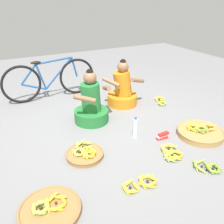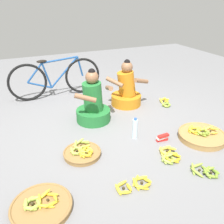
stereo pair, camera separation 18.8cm
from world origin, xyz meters
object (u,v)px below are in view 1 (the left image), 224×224
at_px(loose_bananas_back_center, 171,153).
at_px(loose_bananas_front_right, 161,101).
at_px(vendor_woman_behind, 122,90).
at_px(packet_carton_stack, 162,136).
at_px(loose_bananas_mid_right, 141,183).
at_px(vendor_woman_front, 91,105).
at_px(loose_bananas_back_left, 208,167).
at_px(banana_basket_front_center, 200,132).
at_px(bicycle_leaning, 50,79).
at_px(banana_basket_near_vendor, 85,153).
at_px(water_bottle, 135,128).
at_px(banana_basket_mid_left, 50,210).

bearing_deg(loose_bananas_back_center, loose_bananas_front_right, 56.85).
relative_size(vendor_woman_behind, packet_carton_stack, 4.58).
bearing_deg(loose_bananas_mid_right, vendor_woman_front, 86.36).
height_order(vendor_woman_front, loose_bananas_back_left, vendor_woman_front).
relative_size(loose_bananas_back_left, packet_carton_stack, 1.68).
bearing_deg(loose_bananas_back_center, banana_basket_front_center, 15.11).
distance_m(vendor_woman_behind, loose_bananas_front_right, 0.73).
distance_m(bicycle_leaning, banana_basket_near_vendor, 2.02).
xyz_separation_m(vendor_woman_front, vendor_woman_behind, (0.73, 0.33, -0.01)).
bearing_deg(water_bottle, vendor_woman_behind, 69.54).
xyz_separation_m(loose_bananas_mid_right, loose_bananas_back_left, (0.81, -0.13, 0.00)).
bearing_deg(banana_basket_front_center, water_bottle, 155.12).
height_order(banana_basket_front_center, banana_basket_mid_left, banana_basket_front_center).
bearing_deg(bicycle_leaning, loose_bananas_back_center, -71.70).
bearing_deg(banana_basket_near_vendor, loose_bananas_front_right, 25.49).
bearing_deg(water_bottle, banana_basket_mid_left, -151.57).
xyz_separation_m(banana_basket_near_vendor, loose_bananas_back_center, (0.94, -0.46, -0.01)).
xyz_separation_m(banana_basket_front_center, water_bottle, (-0.82, 0.38, 0.09)).
bearing_deg(banana_basket_front_center, loose_bananas_mid_right, -160.74).
height_order(vendor_woman_behind, bicycle_leaning, vendor_woman_behind).
distance_m(vendor_woman_behind, loose_bananas_back_center, 1.62).
bearing_deg(packet_carton_stack, vendor_woman_behind, 86.43).
bearing_deg(vendor_woman_behind, banana_basket_mid_left, -134.56).
relative_size(vendor_woman_behind, bicycle_leaning, 0.47).
height_order(loose_bananas_back_left, packet_carton_stack, packet_carton_stack).
distance_m(banana_basket_mid_left, loose_bananas_front_right, 2.81).
bearing_deg(loose_bananas_back_left, vendor_woman_front, 113.29).
distance_m(banana_basket_front_center, packet_carton_stack, 0.54).
relative_size(banana_basket_front_center, loose_bananas_back_left, 2.13).
bearing_deg(water_bottle, banana_basket_front_center, -24.88).
xyz_separation_m(banana_basket_near_vendor, loose_bananas_front_right, (1.80, 0.86, -0.01)).
distance_m(banana_basket_front_center, loose_bananas_front_right, 1.16).
xyz_separation_m(banana_basket_near_vendor, loose_bananas_mid_right, (0.33, -0.72, -0.01)).
height_order(vendor_woman_front, vendor_woman_behind, vendor_woman_front).
bearing_deg(loose_bananas_front_right, vendor_woman_behind, 157.01).
bearing_deg(vendor_woman_front, loose_bananas_back_left, -66.71).
bearing_deg(banana_basket_mid_left, water_bottle, 28.43).
bearing_deg(vendor_woman_front, bicycle_leaning, 104.21).
bearing_deg(banana_basket_front_center, packet_carton_stack, 161.33).
height_order(banana_basket_near_vendor, loose_bananas_mid_right, banana_basket_near_vendor).
relative_size(bicycle_leaning, banana_basket_front_center, 2.71).
bearing_deg(loose_bananas_back_left, loose_bananas_front_right, 68.92).
relative_size(banana_basket_front_center, loose_bananas_mid_right, 1.61).
xyz_separation_m(loose_bananas_back_center, loose_bananas_back_left, (0.20, -0.39, -0.00)).
distance_m(banana_basket_front_center, water_bottle, 0.91).
relative_size(vendor_woman_front, packet_carton_stack, 4.69).
height_order(banana_basket_near_vendor, loose_bananas_back_center, banana_basket_near_vendor).
distance_m(banana_basket_near_vendor, loose_bananas_front_right, 1.99).
xyz_separation_m(water_bottle, packet_carton_stack, (0.31, -0.21, -0.10)).
distance_m(vendor_woman_front, banana_basket_near_vendor, 0.93).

